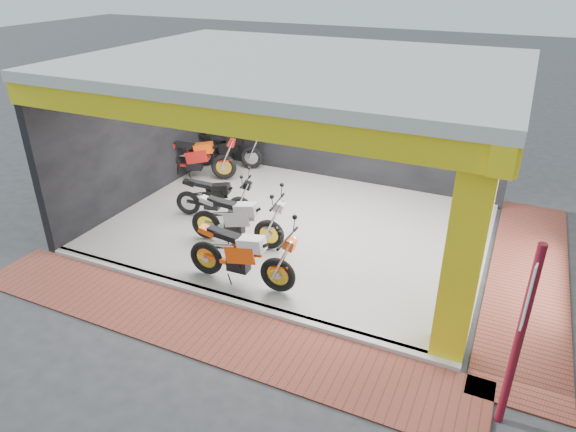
# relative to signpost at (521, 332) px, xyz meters

# --- Properties ---
(ground) EXTENTS (80.00, 80.00, 0.00)m
(ground) POSITION_rel_signpost_xyz_m (-4.58, 1.76, -1.45)
(ground) COLOR #2D2D30
(ground) RESTS_ON ground
(showroom_floor) EXTENTS (8.00, 6.00, 0.10)m
(showroom_floor) POSITION_rel_signpost_xyz_m (-4.58, 3.76, -1.40)
(showroom_floor) COLOR beige
(showroom_floor) RESTS_ON ground
(showroom_ceiling) EXTENTS (8.40, 6.40, 0.20)m
(showroom_ceiling) POSITION_rel_signpost_xyz_m (-4.58, 3.76, 2.15)
(showroom_ceiling) COLOR beige
(showroom_ceiling) RESTS_ON corner_column
(back_wall) EXTENTS (8.20, 0.20, 3.50)m
(back_wall) POSITION_rel_signpost_xyz_m (-4.58, 6.86, 0.30)
(back_wall) COLOR black
(back_wall) RESTS_ON ground
(left_wall) EXTENTS (0.20, 6.20, 3.50)m
(left_wall) POSITION_rel_signpost_xyz_m (-8.68, 3.76, 0.30)
(left_wall) COLOR black
(left_wall) RESTS_ON ground
(corner_column) EXTENTS (0.50, 0.50, 3.50)m
(corner_column) POSITION_rel_signpost_xyz_m (-0.83, 1.01, 0.30)
(corner_column) COLOR yellow
(corner_column) RESTS_ON ground
(header_beam_front) EXTENTS (8.40, 0.30, 0.40)m
(header_beam_front) POSITION_rel_signpost_xyz_m (-4.58, 0.76, 1.85)
(header_beam_front) COLOR yellow
(header_beam_front) RESTS_ON corner_column
(header_beam_right) EXTENTS (0.30, 6.40, 0.40)m
(header_beam_right) POSITION_rel_signpost_xyz_m (-0.58, 3.76, 1.85)
(header_beam_right) COLOR yellow
(header_beam_right) RESTS_ON corner_column
(floor_kerb) EXTENTS (8.00, 0.20, 0.10)m
(floor_kerb) POSITION_rel_signpost_xyz_m (-4.58, 0.74, -1.40)
(floor_kerb) COLOR beige
(floor_kerb) RESTS_ON ground
(paver_front) EXTENTS (9.00, 1.40, 0.03)m
(paver_front) POSITION_rel_signpost_xyz_m (-4.58, -0.04, -1.44)
(paver_front) COLOR brown
(paver_front) RESTS_ON ground
(paver_right) EXTENTS (1.40, 7.00, 0.03)m
(paver_right) POSITION_rel_signpost_xyz_m (0.22, 3.76, -1.44)
(paver_right) COLOR brown
(paver_right) RESTS_ON ground
(signpost) EXTENTS (0.11, 0.37, 2.65)m
(signpost) POSITION_rel_signpost_xyz_m (0.00, 0.00, 0.00)
(signpost) COLOR maroon
(signpost) RESTS_ON ground
(moto_hero) EXTENTS (2.26, 0.90, 1.37)m
(moto_hero) POSITION_rel_signpost_xyz_m (-3.83, 1.26, -0.67)
(moto_hero) COLOR #FF4E0A
(moto_hero) RESTS_ON showroom_floor
(moto_row_a) EXTENTS (2.24, 1.06, 1.32)m
(moto_row_a) POSITION_rel_signpost_xyz_m (-4.64, 2.54, -0.69)
(moto_row_a) COLOR #9DA0A4
(moto_row_a) RESTS_ON showroom_floor
(moto_row_b) EXTENTS (2.03, 1.08, 1.18)m
(moto_row_b) POSITION_rel_signpost_xyz_m (-5.82, 3.42, -0.77)
(moto_row_b) COLOR black
(moto_row_b) RESTS_ON showroom_floor
(moto_row_c) EXTENTS (2.43, 1.59, 1.39)m
(moto_row_c) POSITION_rel_signpost_xyz_m (-7.41, 5.35, -0.66)
(moto_row_c) COLOR #B21713
(moto_row_c) RESTS_ON showroom_floor
(moto_row_d) EXTENTS (2.24, 1.31, 1.29)m
(moto_row_d) POSITION_rel_signpost_xyz_m (-7.13, 6.37, -0.71)
(moto_row_d) COLOR black
(moto_row_d) RESTS_ON showroom_floor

